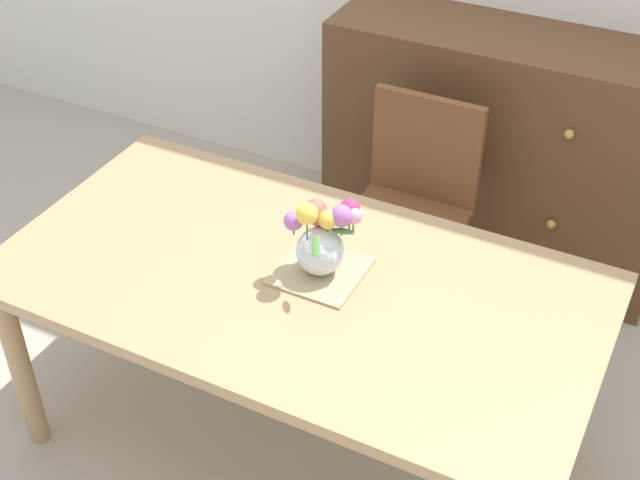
{
  "coord_description": "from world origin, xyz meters",
  "views": [
    {
      "loc": [
        0.95,
        -1.73,
        2.37
      ],
      "look_at": [
        0.05,
        0.05,
        0.85
      ],
      "focal_mm": 49.12,
      "sensor_mm": 36.0,
      "label": 1
    }
  ],
  "objects_px": {
    "chair_far": "(412,200)",
    "flower_vase": "(322,237)",
    "dining_table": "(298,298)",
    "dresser": "(499,151)"
  },
  "relations": [
    {
      "from": "dining_table",
      "to": "flower_vase",
      "type": "bearing_deg",
      "value": 51.49
    },
    {
      "from": "chair_far",
      "to": "flower_vase",
      "type": "relative_size",
      "value": 3.56
    },
    {
      "from": "dresser",
      "to": "dining_table",
      "type": "bearing_deg",
      "value": -99.32
    },
    {
      "from": "chair_far",
      "to": "dresser",
      "type": "bearing_deg",
      "value": -108.39
    },
    {
      "from": "chair_far",
      "to": "flower_vase",
      "type": "xyz_separation_m",
      "value": [
        0.0,
        -0.75,
        0.33
      ]
    },
    {
      "from": "dining_table",
      "to": "chair_far",
      "type": "bearing_deg",
      "value": 86.71
    },
    {
      "from": "chair_far",
      "to": "flower_vase",
      "type": "distance_m",
      "value": 0.82
    },
    {
      "from": "dresser",
      "to": "flower_vase",
      "type": "height_order",
      "value": "dresser"
    },
    {
      "from": "dining_table",
      "to": "dresser",
      "type": "distance_m",
      "value": 1.36
    },
    {
      "from": "dresser",
      "to": "flower_vase",
      "type": "xyz_separation_m",
      "value": [
        -0.17,
        -1.27,
        0.35
      ]
    }
  ]
}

